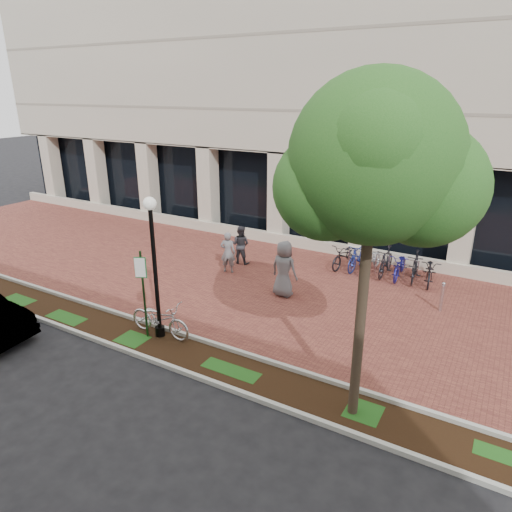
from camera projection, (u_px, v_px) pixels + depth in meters
The scene contains 15 objects.
ground at pixel (265, 285), 16.97m from camera, with size 120.00×120.00×0.00m, color black.
brick_plaza at pixel (265, 284), 16.97m from camera, with size 40.00×9.00×0.01m, color brown.
planting_strip at pixel (174, 350), 12.69m from camera, with size 40.00×1.50×0.01m, color black.
curb_plaza_side at pixel (191, 337), 13.29m from camera, with size 40.00×0.12×0.12m, color #B7B9AE.
curb_street_side at pixel (156, 362), 12.06m from camera, with size 40.00×0.12×0.12m, color #B7B9AE.
near_office_building at pixel (371, 18), 22.03m from camera, with size 40.00×12.12×16.00m.
parking_sign at pixel (143, 284), 12.81m from camera, with size 0.34×0.07×2.68m.
lamppost at pixel (154, 261), 12.64m from camera, with size 0.36×0.36×4.17m.
street_tree at pixel (377, 170), 8.40m from camera, with size 3.87×3.22×7.26m.
locked_bicycle at pixel (160, 319), 13.31m from camera, with size 0.72×2.06×1.08m, color silver.
pedestrian_left at pixel (228, 252), 17.86m from camera, with size 0.60×0.40×1.65m, color slate.
pedestrian_mid at pixel (241, 245), 18.80m from camera, with size 0.79×0.61×1.62m, color #2C2C31.
pedestrian_right at pixel (284, 269), 15.75m from camera, with size 0.98×0.64×2.00m, color #5D5E62.
bollard at pixel (442, 296), 14.78m from camera, with size 0.12×0.12×1.03m.
bike_rack_cluster at pixel (386, 262), 17.68m from camera, with size 4.26×2.00×1.12m.
Camera 1 is at (7.46, -13.66, 6.85)m, focal length 32.00 mm.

